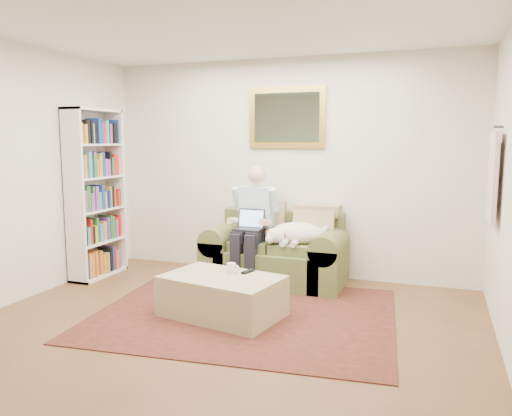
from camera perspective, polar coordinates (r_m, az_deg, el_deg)
The scene contains 12 objects.
room_shell at distance 4.05m, azimuth -5.21°, elevation 3.01°, with size 4.51×5.00×2.61m.
rug at distance 4.82m, azimuth -1.28°, elevation -11.97°, with size 2.75×2.20×0.01m, color black.
sofa at distance 5.79m, azimuth 2.24°, elevation -5.83°, with size 1.59×0.81×0.96m.
seated_man at distance 5.65m, azimuth -0.50°, elevation -2.07°, with size 0.52×0.75×1.34m, color #8CCCD8, non-canonical shape.
laptop at distance 5.59m, azimuth -0.72°, elevation -1.84°, with size 0.31×0.24×0.22m.
sleeping_dog at distance 5.57m, azimuth 4.80°, elevation -2.89°, with size 0.66×0.41×0.24m, color white, non-canonical shape.
ottoman at distance 4.72m, azimuth -3.89°, elevation -10.04°, with size 1.06×0.68×0.39m, color tan.
coffee_mug at distance 4.73m, azimuth -2.84°, elevation -6.90°, with size 0.08×0.08×0.10m, color white.
tv_remote at distance 4.77m, azimuth -0.95°, elevation -7.28°, with size 0.05×0.15×0.02m, color black.
bookshelf at distance 6.25m, azimuth -17.85°, elevation 1.55°, with size 0.28×0.80×2.00m, color white, non-canonical shape.
wall_mirror at distance 6.03m, azimuth 3.53°, elevation 10.27°, with size 0.94×0.04×0.72m.
hanging_shirt at distance 4.93m, azimuth 25.49°, elevation 3.71°, with size 0.06×0.52×0.90m, color beige, non-canonical shape.
Camera 1 is at (1.72, -3.30, 1.63)m, focal length 35.00 mm.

